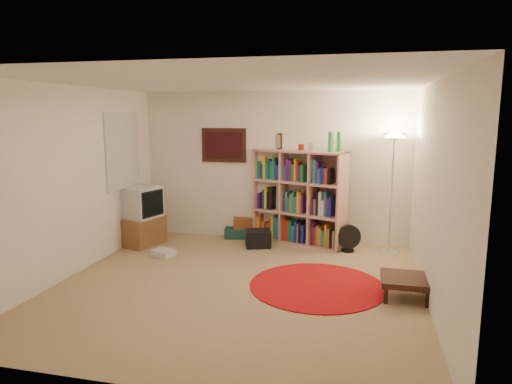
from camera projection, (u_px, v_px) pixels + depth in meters
room at (233, 186)px, 5.57m from camera, size 4.54×4.54×2.54m
bookshelf at (298, 199)px, 7.51m from camera, size 1.61×0.93×1.86m
floor_lamp at (394, 154)px, 6.81m from camera, size 0.39×0.39×1.85m
floor_fan at (349, 238)px, 7.09m from camera, size 0.38×0.26×0.43m
tv_stand at (143, 217)px, 7.45m from camera, size 0.63×0.77×0.96m
dvd_box at (164, 253)px, 6.90m from camera, size 0.37×0.34×0.10m
suitcase at (241, 232)px, 7.96m from camera, size 0.60×0.45×0.18m
wicker_basket at (243, 223)px, 7.88m from camera, size 0.37×0.30×0.18m
duffel_bag at (258, 238)px, 7.38m from camera, size 0.48×0.44×0.27m
paper_towel at (259, 239)px, 7.38m from camera, size 0.14×0.14×0.25m
red_rug at (317, 286)px, 5.71m from camera, size 1.69×1.69×0.02m
side_table at (406, 280)px, 5.31m from camera, size 0.56×0.56×0.26m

